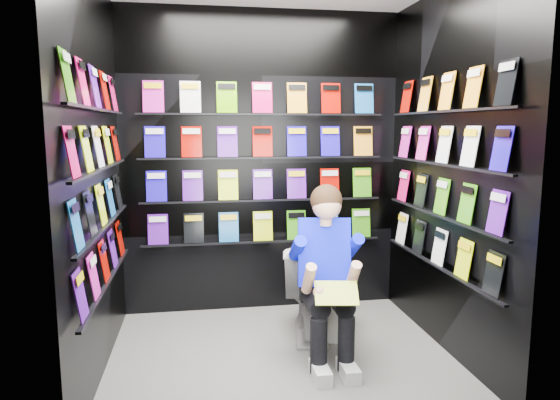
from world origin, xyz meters
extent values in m
plane|color=#595957|center=(0.00, 0.00, 0.00)|extent=(2.40, 2.40, 0.00)
cube|color=black|center=(0.00, 1.00, 1.30)|extent=(2.40, 0.04, 2.60)
cube|color=black|center=(0.00, -1.00, 1.30)|extent=(2.40, 0.04, 2.60)
cube|color=black|center=(-1.20, 0.00, 1.30)|extent=(0.04, 2.00, 2.60)
cube|color=black|center=(1.20, 0.00, 1.30)|extent=(0.04, 2.00, 2.60)
imported|color=white|center=(0.29, 0.34, 0.37)|extent=(0.54, 0.81, 0.73)
cube|color=silver|center=(0.46, 0.34, 0.16)|extent=(0.36, 0.47, 0.32)
cube|color=silver|center=(0.46, 0.34, 0.33)|extent=(0.39, 0.50, 0.03)
cube|color=green|center=(0.29, -0.39, 0.58)|extent=(0.30, 0.20, 0.11)
camera|label=1|loc=(-0.55, -3.30, 1.61)|focal=32.00mm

